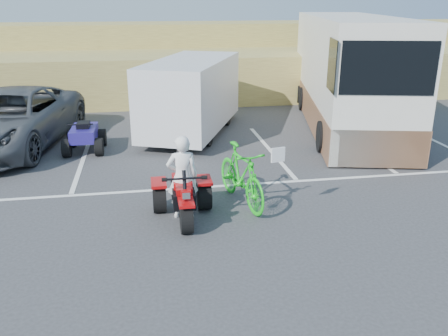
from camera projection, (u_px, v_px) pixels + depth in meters
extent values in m
plane|color=#353537|center=(201.00, 235.00, 9.03)|extent=(100.00, 100.00, 0.00)
cube|color=white|center=(83.00, 160.00, 13.24)|extent=(0.12, 5.00, 0.01)
cube|color=white|center=(179.00, 155.00, 13.67)|extent=(0.12, 5.00, 0.01)
cube|color=white|center=(270.00, 150.00, 14.10)|extent=(0.12, 5.00, 0.01)
cube|color=white|center=(355.00, 145.00, 14.53)|extent=(0.12, 5.00, 0.01)
cube|color=white|center=(436.00, 141.00, 14.96)|extent=(0.12, 5.00, 0.01)
cube|color=white|center=(188.00, 188.00, 11.25)|extent=(28.00, 0.12, 0.01)
cube|color=olive|center=(163.00, 74.00, 21.69)|extent=(40.00, 6.00, 2.00)
cube|color=olive|center=(159.00, 45.00, 24.60)|extent=(40.00, 4.00, 2.20)
imported|color=white|center=(182.00, 177.00, 9.51)|extent=(0.63, 0.42, 1.73)
imported|color=#14BF19|center=(241.00, 175.00, 10.20)|extent=(1.09, 2.26, 1.31)
imported|color=#474B4F|center=(10.00, 119.00, 14.13)|extent=(4.01, 6.62, 1.72)
cube|color=silver|center=(192.00, 93.00, 15.44)|extent=(3.92, 5.60, 2.17)
cylinder|color=black|center=(192.00, 124.00, 15.79)|extent=(2.00, 1.29, 0.61)
cube|color=silver|center=(347.00, 70.00, 16.62)|extent=(4.74, 10.47, 3.66)
cube|color=brown|center=(343.00, 107.00, 17.06)|extent=(4.79, 10.48, 1.02)
cube|color=black|center=(389.00, 68.00, 11.57)|extent=(2.28, 0.54, 1.32)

